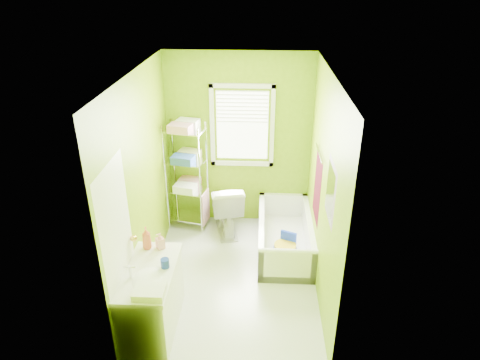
# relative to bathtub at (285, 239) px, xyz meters

# --- Properties ---
(ground) EXTENTS (2.90, 2.90, 0.00)m
(ground) POSITION_rel_bathtub_xyz_m (-0.69, -0.65, -0.16)
(ground) COLOR silver
(ground) RESTS_ON ground
(room_envelope) EXTENTS (2.14, 2.94, 2.62)m
(room_envelope) POSITION_rel_bathtub_xyz_m (-0.69, -0.65, 1.39)
(room_envelope) COLOR #6D9307
(room_envelope) RESTS_ON ground
(window) EXTENTS (0.92, 0.05, 1.22)m
(window) POSITION_rel_bathtub_xyz_m (-0.64, 0.77, 1.45)
(window) COLOR white
(window) RESTS_ON ground
(door) EXTENTS (0.09, 0.80, 2.00)m
(door) POSITION_rel_bathtub_xyz_m (-1.72, -1.65, 0.84)
(door) COLOR white
(door) RESTS_ON ground
(right_wall_decor) EXTENTS (0.04, 1.48, 1.17)m
(right_wall_decor) POSITION_rel_bathtub_xyz_m (0.35, -0.67, 1.16)
(right_wall_decor) COLOR #470815
(right_wall_decor) RESTS_ON ground
(bathtub) EXTENTS (0.73, 1.56, 0.50)m
(bathtub) POSITION_rel_bathtub_xyz_m (0.00, 0.00, 0.00)
(bathtub) COLOR white
(bathtub) RESTS_ON ground
(toilet) EXTENTS (0.62, 0.88, 0.82)m
(toilet) POSITION_rel_bathtub_xyz_m (-0.86, 0.43, 0.25)
(toilet) COLOR white
(toilet) RESTS_ON ground
(vanity) EXTENTS (0.53, 1.02, 1.04)m
(vanity) POSITION_rel_bathtub_xyz_m (-1.49, -1.56, 0.25)
(vanity) COLOR white
(vanity) RESTS_ON ground
(wire_shelf_unit) EXTENTS (0.61, 0.50, 1.67)m
(wire_shelf_unit) POSITION_rel_bathtub_xyz_m (-1.42, 0.56, 0.86)
(wire_shelf_unit) COLOR silver
(wire_shelf_unit) RESTS_ON ground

